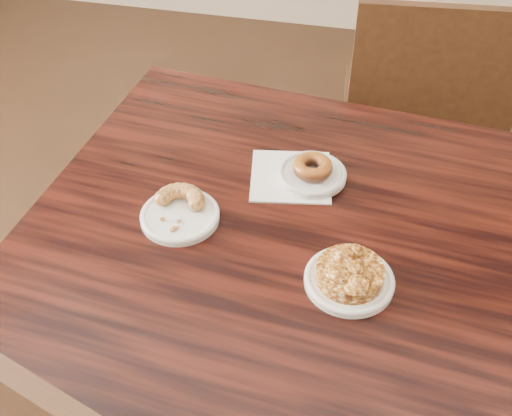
% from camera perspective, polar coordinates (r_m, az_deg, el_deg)
% --- Properties ---
extents(cafe_table, '(1.04, 1.04, 0.75)m').
position_cam_1_polar(cafe_table, '(1.50, 1.24, -12.22)').
color(cafe_table, black).
rests_on(cafe_table, floor).
extents(chair_far, '(0.54, 0.54, 0.90)m').
position_cam_1_polar(chair_far, '(2.11, 14.04, 8.39)').
color(chair_far, black).
rests_on(chair_far, floor).
extents(napkin, '(0.19, 0.19, 0.00)m').
position_cam_1_polar(napkin, '(1.33, 3.10, 2.83)').
color(napkin, white).
rests_on(napkin, cafe_table).
extents(plate_donut, '(0.14, 0.14, 0.01)m').
position_cam_1_polar(plate_donut, '(1.32, 5.00, 2.97)').
color(plate_donut, silver).
rests_on(plate_donut, napkin).
extents(plate_cruller, '(0.15, 0.15, 0.01)m').
position_cam_1_polar(plate_cruller, '(1.24, -6.77, -0.74)').
color(plate_cruller, white).
rests_on(plate_cruller, cafe_table).
extents(plate_fritter, '(0.16, 0.16, 0.01)m').
position_cam_1_polar(plate_fritter, '(1.14, 8.27, -6.41)').
color(plate_fritter, white).
rests_on(plate_fritter, cafe_table).
extents(glazed_donut, '(0.08, 0.08, 0.03)m').
position_cam_1_polar(glazed_donut, '(1.31, 5.06, 3.65)').
color(glazed_donut, brown).
rests_on(glazed_donut, plate_donut).
extents(apple_fritter, '(0.16, 0.16, 0.04)m').
position_cam_1_polar(apple_fritter, '(1.12, 8.40, -5.56)').
color(apple_fritter, '#401806').
rests_on(apple_fritter, plate_fritter).
extents(cruller_fragment, '(0.11, 0.11, 0.03)m').
position_cam_1_polar(cruller_fragment, '(1.23, -6.85, -0.02)').
color(cruller_fragment, brown).
rests_on(cruller_fragment, plate_cruller).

